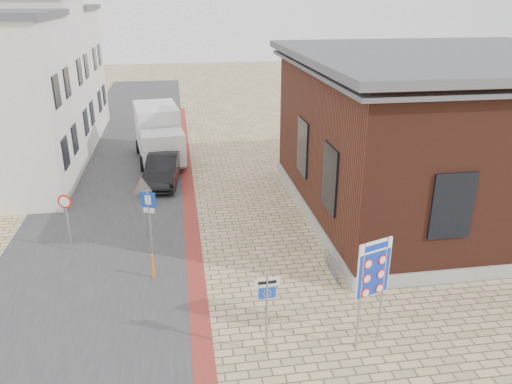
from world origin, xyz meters
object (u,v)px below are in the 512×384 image
object	(u,v)px
sedan	(163,169)
bollard	(153,267)
border_sign	(374,270)
parking_sign	(149,211)
box_truck	(159,133)
essen_sign	(267,301)

from	to	relation	value
sedan	bollard	world-z (taller)	sedan
border_sign	parking_sign	distance (m)	8.50
border_sign	sedan	bearing A→B (deg)	93.12
sedan	box_truck	world-z (taller)	box_truck
border_sign	bollard	distance (m)	7.53
essen_sign	bollard	xyz separation A→B (m)	(-3.10, 4.30, -1.17)
essen_sign	bollard	size ratio (longest dim) A/B	2.70
box_truck	bollard	size ratio (longest dim) A/B	6.59
sedan	border_sign	world-z (taller)	border_sign
sedan	essen_sign	size ratio (longest dim) A/B	1.78
essen_sign	bollard	distance (m)	5.43
box_truck	parking_sign	distance (m)	11.54
sedan	bollard	bearing A→B (deg)	-85.17
parking_sign	bollard	size ratio (longest dim) A/B	2.79
essen_sign	parking_sign	bearing A→B (deg)	114.51
box_truck	essen_sign	world-z (taller)	box_truck
sedan	parking_sign	bearing A→B (deg)	-86.11
sedan	essen_sign	bearing A→B (deg)	-71.83
border_sign	parking_sign	world-z (taller)	border_sign
box_truck	bollard	xyz separation A→B (m)	(0.02, -13.23, -1.10)
parking_sign	box_truck	bearing A→B (deg)	112.44
essen_sign	parking_sign	xyz separation A→B (m)	(-3.19, 6.00, 0.11)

